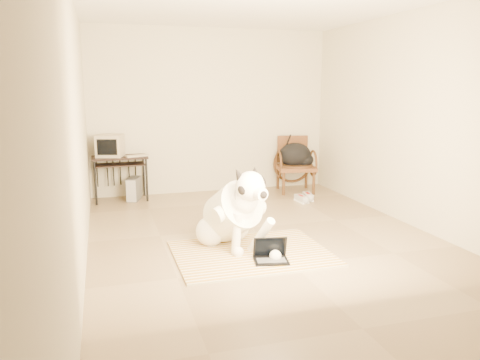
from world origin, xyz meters
name	(u,v)px	position (x,y,z in m)	size (l,w,h in m)	color
floor	(253,228)	(0.00, 0.00, 0.00)	(4.50, 4.50, 0.00)	#917959
ceiling	(254,4)	(0.00, 0.00, 2.70)	(4.50, 4.50, 0.00)	white
wall_back	(211,112)	(0.00, 2.25, 1.35)	(4.50, 4.50, 0.00)	beige
wall_front	(345,142)	(0.00, -2.25, 1.35)	(4.50, 4.50, 0.00)	beige
wall_left	(80,125)	(-2.00, 0.00, 1.35)	(4.50, 4.50, 0.00)	beige
wall_right	(395,118)	(2.00, 0.00, 1.35)	(4.50, 4.50, 0.00)	beige
rug	(252,253)	(-0.31, -0.90, 0.01)	(1.64, 1.26, 0.02)	#C6811F
dog	(233,214)	(-0.44, -0.65, 0.39)	(0.75, 1.26, 0.99)	white
laptop	(271,255)	(-0.19, -1.18, 0.08)	(0.38, 0.31, 0.24)	black
computer_desk	(120,163)	(-1.53, 1.97, 0.60)	(0.85, 0.48, 0.70)	black
crt_monitor	(110,146)	(-1.66, 2.02, 0.87)	(0.46, 0.45, 0.34)	tan
desk_keyboard	(137,156)	(-1.27, 1.90, 0.71)	(0.36, 0.13, 0.02)	tan
pc_tower	(134,189)	(-1.34, 1.95, 0.18)	(0.27, 0.41, 0.36)	#49494C
rattan_chair	(295,164)	(1.35, 1.83, 0.47)	(0.71, 0.69, 0.93)	brown
backpack	(297,156)	(1.36, 1.79, 0.61)	(0.58, 0.46, 0.41)	black
sneaker_left	(301,199)	(1.15, 1.07, 0.05)	(0.14, 0.30, 0.10)	white
sneaker_right	(308,197)	(1.30, 1.17, 0.05)	(0.18, 0.32, 0.11)	white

